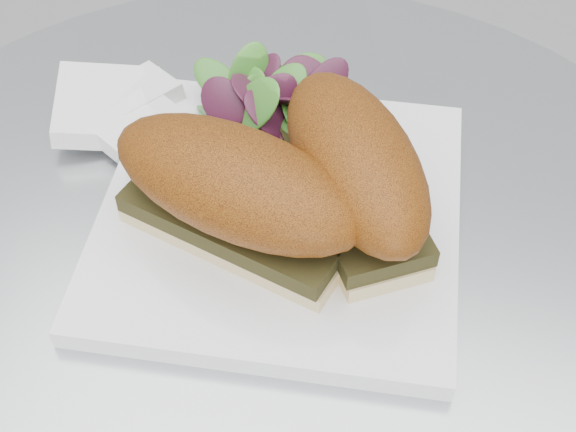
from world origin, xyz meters
The scene contains 5 objects.
plate centered at (0.00, 0.05, 0.74)m, with size 0.25×0.25×0.02m, color white.
sandwich_left centered at (-0.03, 0.02, 0.79)m, with size 0.20×0.13×0.08m.
sandwich_right centered at (0.04, 0.06, 0.79)m, with size 0.16×0.18×0.08m.
salad centered at (-0.04, 0.13, 0.77)m, with size 0.11×0.11×0.05m, color green, non-canonical shape.
napkin centered at (-0.14, 0.11, 0.74)m, with size 0.11×0.11×0.02m, color white, non-canonical shape.
Camera 1 is at (0.09, -0.31, 1.17)m, focal length 50.00 mm.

